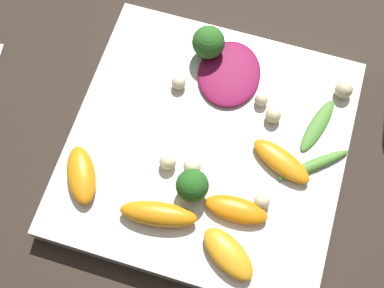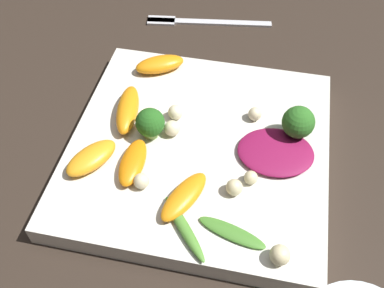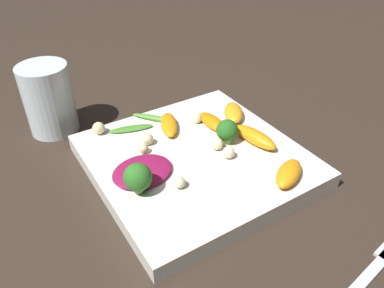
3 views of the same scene
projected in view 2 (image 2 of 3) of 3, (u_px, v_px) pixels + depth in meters
The scene contains 20 objects.
ground_plane at pixel (199, 156), 0.50m from camera, with size 2.40×2.40×0.00m, color #2D231C.
plate at pixel (199, 150), 0.49m from camera, with size 0.28×0.28×0.02m.
fork at pixel (195, 21), 0.66m from camera, with size 0.18×0.04×0.01m.
radicchio_leaf_0 at pixel (276, 152), 0.47m from camera, with size 0.09×0.07×0.01m.
orange_segment_0 at pixel (133, 162), 0.46m from camera, with size 0.03×0.06×0.01m.
orange_segment_1 at pixel (91, 158), 0.46m from camera, with size 0.06×0.07×0.02m.
orange_segment_2 at pixel (183, 196), 0.43m from camera, with size 0.05×0.07×0.01m.
orange_segment_3 at pixel (128, 109), 0.50m from camera, with size 0.04×0.08×0.02m.
orange_segment_4 at pixel (160, 64), 0.56m from camera, with size 0.07×0.05×0.02m.
broccoli_floret_0 at pixel (298, 123), 0.47m from camera, with size 0.03×0.03×0.04m.
broccoli_floret_1 at pixel (150, 123), 0.48m from camera, with size 0.03×0.03×0.04m.
arugula_sprig_0 at pixel (184, 228), 0.41m from camera, with size 0.06×0.07×0.01m.
arugula_sprig_1 at pixel (232, 233), 0.41m from camera, with size 0.07×0.03×0.00m.
macadamia_nut_0 at pixel (176, 112), 0.50m from camera, with size 0.02×0.02×0.02m.
macadamia_nut_1 at pixel (234, 187), 0.44m from camera, with size 0.02×0.02×0.02m.
macadamia_nut_2 at pixel (251, 178), 0.45m from camera, with size 0.01×0.01×0.01m.
macadamia_nut_3 at pixel (172, 128), 0.49m from camera, with size 0.02×0.02×0.02m.
macadamia_nut_4 at pixel (280, 255), 0.39m from camera, with size 0.02×0.02×0.02m.
macadamia_nut_5 at pixel (255, 114), 0.50m from camera, with size 0.02×0.02×0.02m.
macadamia_nut_6 at pixel (141, 181), 0.44m from camera, with size 0.02×0.02×0.02m.
Camera 2 is at (0.06, -0.31, 0.39)m, focal length 42.00 mm.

